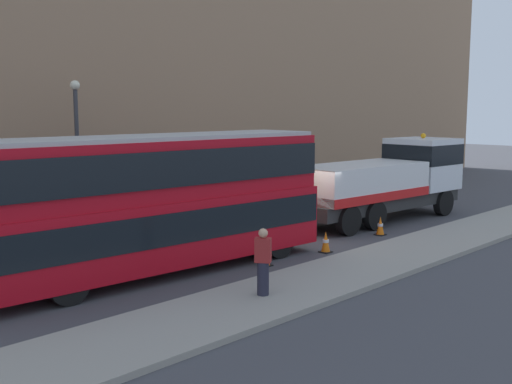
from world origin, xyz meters
The scene contains 10 objects.
ground_plane centered at (0.00, 0.00, 0.00)m, with size 120.00×120.00×0.00m, color #424247.
near_kerb centered at (0.00, -4.20, 0.07)m, with size 60.00×2.80×0.15m, color gray.
building_facade centered at (0.00, 8.53, 8.07)m, with size 60.00×1.50×16.00m.
recovery_tow_truck centered at (5.80, -0.12, 1.76)m, with size 10.22×3.25×3.67m.
double_decker_bus centered at (-6.31, -0.09, 2.23)m, with size 11.16×3.30×4.06m.
pedestrian_onlooker centered at (-6.07, -4.13, 0.99)m, with size 0.44×0.48×1.71m.
traffic_cone_near_bus centered at (-3.55, -1.82, 0.34)m, with size 0.36×0.36×0.72m.
traffic_cone_midway centered at (-0.84, -2.05, 0.34)m, with size 0.36×0.36×0.72m.
traffic_cone_near_truck centered at (2.85, -1.80, 0.34)m, with size 0.36×0.36×0.72m.
street_lamp centered at (-5.16, 6.34, 3.47)m, with size 0.36×0.36×5.83m.
Camera 1 is at (-17.03, -14.58, 4.89)m, focal length 43.42 mm.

